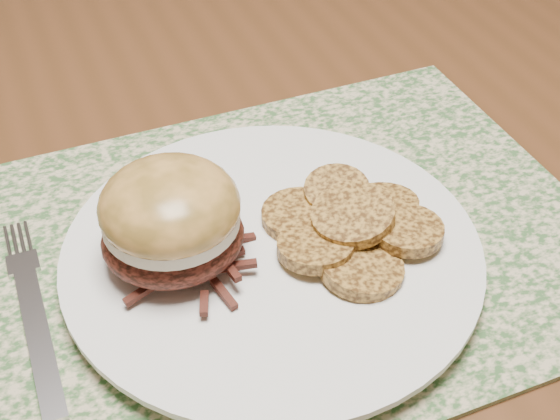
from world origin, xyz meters
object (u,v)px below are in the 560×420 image
Objects in this scene: dining_table at (293,114)px; fork at (33,310)px; dinner_plate at (272,256)px; pork_sandwich at (171,219)px.

fork reaches higher than dining_table.
pork_sandwich is (-0.06, 0.02, 0.04)m from dinner_plate.
dining_table is at bearing 51.12° from pork_sandwich.
dinner_plate is 1.50× the size of fork.
dinner_plate is 0.16m from fork.
dinner_plate is 0.08m from pork_sandwich.
fork is (-0.29, -0.25, 0.09)m from dining_table.
pork_sandwich is 0.54× the size of fork.
pork_sandwich reaches higher than dining_table.
dining_table is 0.35m from pork_sandwich.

